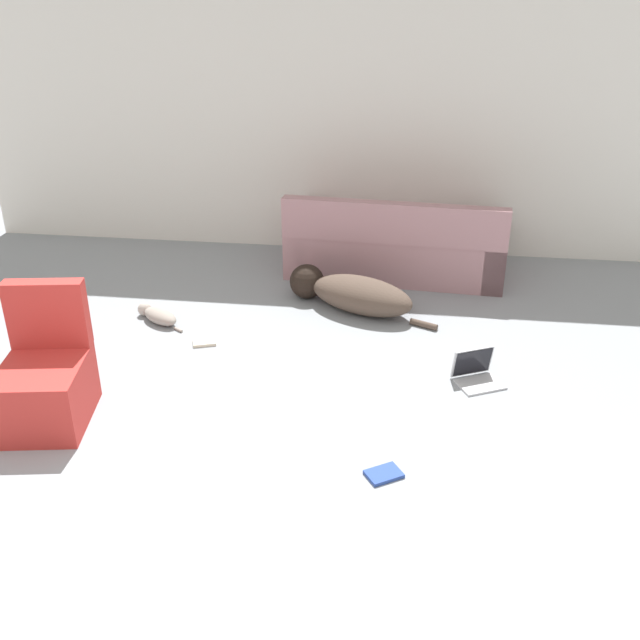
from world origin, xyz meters
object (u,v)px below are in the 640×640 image
(book_blue, at_px, (384,474))
(dog, at_px, (351,293))
(side_chair, at_px, (46,380))
(laptop_open, at_px, (476,371))
(book_cream, at_px, (204,342))
(cat, at_px, (158,315))
(couch, at_px, (396,247))

(book_blue, bearing_deg, dog, 100.15)
(book_blue, xyz_separation_m, side_chair, (-2.25, 0.33, 0.28))
(laptop_open, bearing_deg, book_cream, 145.66)
(dog, bearing_deg, side_chair, 71.76)
(cat, distance_m, side_chair, 1.54)
(laptop_open, distance_m, side_chair, 2.99)
(couch, height_order, side_chair, side_chair)
(side_chair, bearing_deg, dog, 37.54)
(couch, relative_size, cat, 4.22)
(couch, xyz_separation_m, book_cream, (-1.47, -1.73, -0.26))
(dog, relative_size, book_blue, 5.54)
(couch, bearing_deg, dog, 72.55)
(cat, distance_m, book_blue, 2.75)
(book_blue, bearing_deg, laptop_open, 63.15)
(couch, relative_size, dog, 1.53)
(cat, height_order, book_cream, cat)
(couch, bearing_deg, laptop_open, 112.32)
(cat, bearing_deg, dog, -129.42)
(laptop_open, distance_m, book_blue, 1.35)
(side_chair, bearing_deg, book_blue, -18.27)
(book_blue, bearing_deg, couch, 91.05)
(couch, bearing_deg, cat, 39.14)
(book_cream, distance_m, side_chair, 1.40)
(couch, height_order, book_cream, couch)
(couch, distance_m, book_cream, 2.28)
(book_cream, bearing_deg, laptop_open, -7.97)
(book_cream, distance_m, book_blue, 2.14)
(book_cream, height_order, book_blue, same)
(laptop_open, bearing_deg, dog, 105.94)
(book_cream, relative_size, book_blue, 0.85)
(laptop_open, relative_size, book_cream, 1.90)
(dog, distance_m, book_blue, 2.37)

